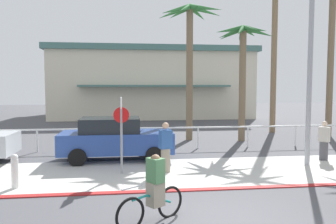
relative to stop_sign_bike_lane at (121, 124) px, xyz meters
The scene contains 16 objects.
ground_plane 6.43m from the stop_sign_bike_lane, 68.32° to the left, with size 80.00×80.00×0.00m, color #4C4C51.
sidewalk_strip 2.84m from the stop_sign_bike_lane, ahead, with size 44.00×4.00×0.02m, color beige.
curb_paint 3.48m from the stop_sign_bike_lane, 41.47° to the right, with size 44.00×0.24×0.03m, color maroon.
building_backdrop 23.57m from the stop_sign_bike_lane, 83.66° to the left, with size 18.94×12.61×6.57m.
rail_fence 4.92m from the stop_sign_bike_lane, 61.75° to the left, with size 22.04×0.08×1.04m.
stop_sign_bike_lane is the anchor object (origin of this frame).
bollard_0 3.46m from the stop_sign_bike_lane, 157.27° to the right, with size 0.20×0.20×1.00m.
streetlight_curb 7.29m from the stop_sign_bike_lane, ahead, with size 0.24×2.54×7.50m.
palm_tree_2 8.74m from the stop_sign_bike_lane, 62.63° to the left, with size 3.49×3.30×7.35m.
palm_tree_3 9.40m from the stop_sign_bike_lane, 44.61° to the left, with size 3.48×3.06×6.18m.
palm_tree_4 14.36m from the stop_sign_bike_lane, 44.57° to the left, with size 3.00×3.00×10.04m.
palm_tree_5 14.85m from the stop_sign_bike_lane, 30.93° to the left, with size 3.25×3.18×9.31m.
car_blue_1 2.35m from the stop_sign_bike_lane, 97.20° to the left, with size 4.40×2.02×1.69m.
cyclist_teal_1 4.30m from the stop_sign_bike_lane, 79.74° to the right, with size 1.52×1.11×1.50m.
pedestrian_0 1.72m from the stop_sign_bike_lane, ahead, with size 0.46×0.40×1.71m.
pedestrian_2 8.03m from the stop_sign_bike_lane, ahead, with size 0.47×0.47×1.57m.
Camera 1 is at (-2.10, -6.87, 2.90)m, focal length 35.76 mm.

